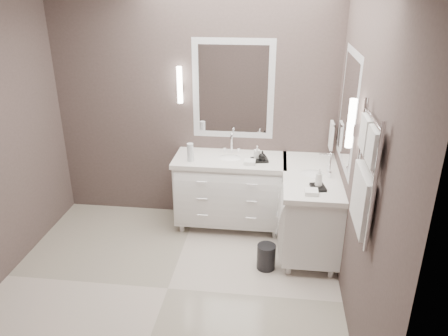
# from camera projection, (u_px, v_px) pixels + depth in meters

# --- Properties ---
(floor) EXTENTS (3.20, 3.00, 0.01)m
(floor) POSITION_uv_depth(u_px,v_px,m) (168.00, 289.00, 4.08)
(floor) COLOR beige
(floor) RESTS_ON ground
(wall_back) EXTENTS (3.20, 0.01, 2.70)m
(wall_back) POSITION_uv_depth(u_px,v_px,m) (193.00, 106.00, 4.92)
(wall_back) COLOR #4F423F
(wall_back) RESTS_ON floor
(wall_front) EXTENTS (3.20, 0.01, 2.70)m
(wall_front) POSITION_uv_depth(u_px,v_px,m) (83.00, 264.00, 2.17)
(wall_front) COLOR #4F423F
(wall_front) RESTS_ON floor
(wall_right) EXTENTS (0.01, 3.00, 2.70)m
(wall_right) POSITION_uv_depth(u_px,v_px,m) (362.00, 163.00, 3.37)
(wall_right) COLOR #4F423F
(wall_right) RESTS_ON floor
(vanity_back) EXTENTS (1.24, 0.59, 0.97)m
(vanity_back) POSITION_uv_depth(u_px,v_px,m) (230.00, 188.00, 4.96)
(vanity_back) COLOR white
(vanity_back) RESTS_ON floor
(vanity_right) EXTENTS (0.59, 1.24, 0.97)m
(vanity_right) POSITION_uv_depth(u_px,v_px,m) (310.00, 205.00, 4.56)
(vanity_right) COLOR white
(vanity_right) RESTS_ON floor
(mirror_back) EXTENTS (0.90, 0.02, 1.10)m
(mirror_back) POSITION_uv_depth(u_px,v_px,m) (233.00, 90.00, 4.77)
(mirror_back) COLOR white
(mirror_back) RESTS_ON wall_back
(mirror_right) EXTENTS (0.02, 0.90, 1.10)m
(mirror_right) POSITION_uv_depth(u_px,v_px,m) (348.00, 110.00, 4.02)
(mirror_right) COLOR white
(mirror_right) RESTS_ON wall_right
(sconce_back) EXTENTS (0.06, 0.06, 0.40)m
(sconce_back) POSITION_uv_depth(u_px,v_px,m) (180.00, 86.00, 4.76)
(sconce_back) COLOR white
(sconce_back) RESTS_ON wall_back
(sconce_right) EXTENTS (0.06, 0.06, 0.40)m
(sconce_right) POSITION_uv_depth(u_px,v_px,m) (351.00, 124.00, 3.48)
(sconce_right) COLOR white
(sconce_right) RESTS_ON wall_right
(towel_bar_corner) EXTENTS (0.03, 0.22, 0.30)m
(towel_bar_corner) POSITION_uv_depth(u_px,v_px,m) (331.00, 135.00, 4.71)
(towel_bar_corner) COLOR white
(towel_bar_corner) RESTS_ON wall_right
(towel_ladder) EXTENTS (0.06, 0.58, 0.90)m
(towel_ladder) POSITION_uv_depth(u_px,v_px,m) (365.00, 180.00, 2.99)
(towel_ladder) COLOR white
(towel_ladder) RESTS_ON wall_right
(waste_bin) EXTENTS (0.19, 0.19, 0.26)m
(waste_bin) POSITION_uv_depth(u_px,v_px,m) (266.00, 257.00, 4.33)
(waste_bin) COLOR black
(waste_bin) RESTS_ON floor
(amenity_tray_back) EXTENTS (0.20, 0.17, 0.03)m
(amenity_tray_back) POSITION_uv_depth(u_px,v_px,m) (259.00, 160.00, 4.72)
(amenity_tray_back) COLOR black
(amenity_tray_back) RESTS_ON vanity_back
(amenity_tray_right) EXTENTS (0.16, 0.19, 0.03)m
(amenity_tray_right) POSITION_uv_depth(u_px,v_px,m) (318.00, 187.00, 4.10)
(amenity_tray_right) COLOR black
(amenity_tray_right) RESTS_ON vanity_right
(water_bottle) EXTENTS (0.09, 0.09, 0.20)m
(water_bottle) POSITION_uv_depth(u_px,v_px,m) (190.00, 152.00, 4.69)
(water_bottle) COLOR silver
(water_bottle) RESTS_ON vanity_back
(soap_bottle_a) EXTENTS (0.07, 0.08, 0.14)m
(soap_bottle_a) POSITION_uv_depth(u_px,v_px,m) (257.00, 152.00, 4.71)
(soap_bottle_a) COLOR white
(soap_bottle_a) RESTS_ON amenity_tray_back
(soap_bottle_b) EXTENTS (0.10, 0.10, 0.10)m
(soap_bottle_b) POSITION_uv_depth(u_px,v_px,m) (262.00, 155.00, 4.66)
(soap_bottle_b) COLOR black
(soap_bottle_b) RESTS_ON amenity_tray_back
(soap_bottle_c) EXTENTS (0.09, 0.09, 0.18)m
(soap_bottle_c) POSITION_uv_depth(u_px,v_px,m) (319.00, 177.00, 4.06)
(soap_bottle_c) COLOR white
(soap_bottle_c) RESTS_ON amenity_tray_right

